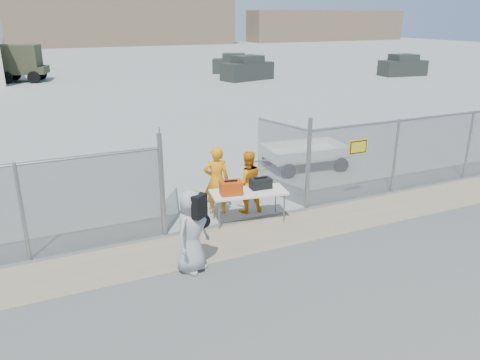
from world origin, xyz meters
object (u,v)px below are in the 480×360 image
folding_table (249,206)px  visitor (192,231)px  utility_trailer (304,156)px  security_worker_right (247,182)px  security_worker_left (217,181)px

folding_table → visitor: (-2.11, -1.74, 0.48)m
utility_trailer → visitor: bearing=-135.3°
folding_table → security_worker_right: bearing=76.9°
security_worker_left → visitor: 2.98m
security_worker_right → utility_trailer: (3.42, 2.60, -0.40)m
folding_table → security_worker_left: security_worker_left is taller
folding_table → utility_trailer: bearing=50.2°
security_worker_left → security_worker_right: bearing=-179.8°
security_worker_right → utility_trailer: bearing=-133.7°
visitor → security_worker_left: bearing=24.5°
folding_table → security_worker_left: 1.10m
folding_table → visitor: bearing=-131.4°
security_worker_right → visitor: size_ratio=0.95×
folding_table → utility_trailer: 4.83m
security_worker_right → visitor: 3.29m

